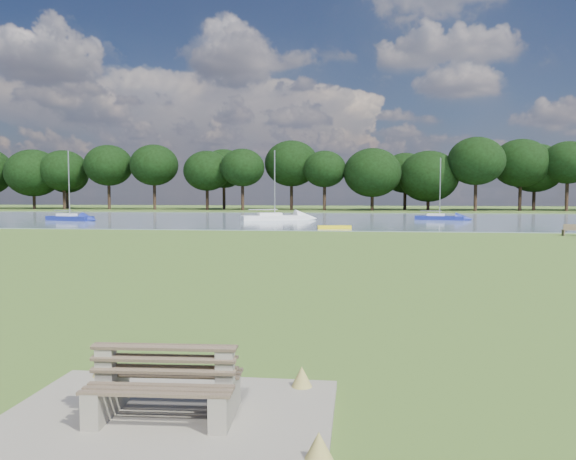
# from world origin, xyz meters

# --- Properties ---
(ground) EXTENTS (220.00, 220.00, 0.00)m
(ground) POSITION_xyz_m (0.00, 0.00, 0.00)
(ground) COLOR #546529
(river) EXTENTS (220.00, 40.00, 0.10)m
(river) POSITION_xyz_m (0.00, 42.00, 0.00)
(river) COLOR slate
(river) RESTS_ON ground
(far_bank) EXTENTS (220.00, 20.00, 0.40)m
(far_bank) POSITION_xyz_m (0.00, 72.00, 0.00)
(far_bank) COLOR #4C6626
(far_bank) RESTS_ON ground
(concrete_pad) EXTENTS (4.20, 3.20, 0.10)m
(concrete_pad) POSITION_xyz_m (0.00, -14.00, 0.05)
(concrete_pad) COLOR gray
(concrete_pad) RESTS_ON ground
(bench_pair) EXTENTS (1.89, 1.18, 0.99)m
(bench_pair) POSITION_xyz_m (0.00, -14.00, 0.50)
(bench_pair) COLOR gray
(bench_pair) RESTS_ON concrete_pad
(riverbank_bench) EXTENTS (1.33, 0.46, 0.81)m
(riverbank_bench) POSITION_xyz_m (16.92, 19.51, 0.41)
(riverbank_bench) COLOR brown
(riverbank_bench) RESTS_ON ground
(kayak) EXTENTS (2.76, 1.07, 0.27)m
(kayak) POSITION_xyz_m (0.55, 24.34, 0.18)
(kayak) COLOR yellow
(kayak) RESTS_ON river
(tree_line) EXTENTS (138.15, 9.19, 11.13)m
(tree_line) POSITION_xyz_m (-2.26, 68.00, 6.61)
(tree_line) COLOR black
(tree_line) RESTS_ON far_bank
(sailboat_1) EXTENTS (7.17, 4.41, 7.33)m
(sailboat_1) POSITION_xyz_m (-6.36, 37.74, 0.51)
(sailboat_1) COLOR silver
(sailboat_1) RESTS_ON river
(sailboat_3) EXTENTS (5.44, 2.84, 7.23)m
(sailboat_3) POSITION_xyz_m (-27.32, 34.24, 0.50)
(sailboat_3) COLOR navy
(sailboat_3) RESTS_ON river
(sailboat_5) EXTENTS (5.25, 2.66, 6.59)m
(sailboat_5) POSITION_xyz_m (11.03, 40.61, 0.45)
(sailboat_5) COLOR navy
(sailboat_5) RESTS_ON river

